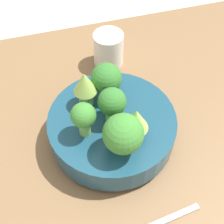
{
  "coord_description": "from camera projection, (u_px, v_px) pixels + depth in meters",
  "views": [
    {
      "loc": [
        -0.09,
        -0.32,
        0.59
      ],
      "look_at": [
        0.01,
        0.02,
        0.14
      ],
      "focal_mm": 50.0,
      "sensor_mm": 36.0,
      "label": 1
    }
  ],
  "objects": [
    {
      "name": "romanesco_piece_near",
      "position": [
        136.0,
        121.0,
        0.53
      ],
      "size": [
        0.05,
        0.05,
        0.07
      ],
      "color": "#609347",
      "rests_on": "bowl"
    },
    {
      "name": "broccoli_floret_center",
      "position": [
        112.0,
        103.0,
        0.55
      ],
      "size": [
        0.05,
        0.05,
        0.08
      ],
      "color": "#609347",
      "rests_on": "bowl"
    },
    {
      "name": "ground_plane",
      "position": [
        111.0,
        158.0,
        0.67
      ],
      "size": [
        6.0,
        6.0,
        0.0
      ],
      "primitive_type": "plane",
      "color": "beige"
    },
    {
      "name": "bowl",
      "position": [
        112.0,
        127.0,
        0.61
      ],
      "size": [
        0.25,
        0.25,
        0.07
      ],
      "color": "navy",
      "rests_on": "table"
    },
    {
      "name": "broccoli_floret_back",
      "position": [
        106.0,
        79.0,
        0.59
      ],
      "size": [
        0.06,
        0.06,
        0.08
      ],
      "color": "#6BA34C",
      "rests_on": "bowl"
    },
    {
      "name": "table",
      "position": [
        111.0,
        152.0,
        0.65
      ],
      "size": [
        1.0,
        0.8,
        0.05
      ],
      "color": "brown",
      "rests_on": "ground_plane"
    },
    {
      "name": "cup",
      "position": [
        108.0,
        49.0,
        0.75
      ],
      "size": [
        0.07,
        0.07,
        0.08
      ],
      "color": "silver",
      "rests_on": "table"
    },
    {
      "name": "romanesco_piece_far",
      "position": [
        85.0,
        86.0,
        0.57
      ],
      "size": [
        0.04,
        0.04,
        0.08
      ],
      "color": "#609347",
      "rests_on": "bowl"
    },
    {
      "name": "broccoli_floret_front",
      "position": [
        123.0,
        134.0,
        0.51
      ],
      "size": [
        0.07,
        0.07,
        0.08
      ],
      "color": "#609347",
      "rests_on": "bowl"
    },
    {
      "name": "broccoli_floret_left",
      "position": [
        83.0,
        116.0,
        0.53
      ],
      "size": [
        0.04,
        0.04,
        0.07
      ],
      "color": "#6BA34C",
      "rests_on": "bowl"
    }
  ]
}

